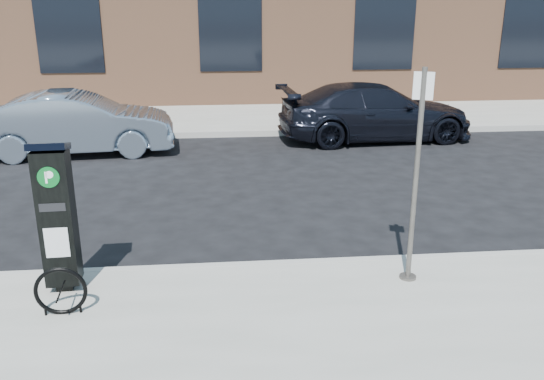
{
  "coord_description": "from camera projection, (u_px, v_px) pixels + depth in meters",
  "views": [
    {
      "loc": [
        -0.46,
        -6.97,
        3.51
      ],
      "look_at": [
        0.25,
        0.5,
        1.0
      ],
      "focal_mm": 38.0,
      "sensor_mm": 36.0,
      "label": 1
    }
  ],
  "objects": [
    {
      "name": "sidewalk_far",
      "position": [
        231.0,
        97.0,
        20.93
      ],
      "size": [
        60.0,
        12.0,
        0.15
      ],
      "primitive_type": "cube",
      "color": "gray",
      "rests_on": "ground"
    },
    {
      "name": "curb_far",
      "position": [
        236.0,
        134.0,
        15.28
      ],
      "size": [
        60.0,
        0.12,
        0.16
      ],
      "primitive_type": "cube",
      "color": "#9E9B93",
      "rests_on": "ground"
    },
    {
      "name": "parking_kiosk",
      "position": [
        57.0,
        215.0,
        6.71
      ],
      "size": [
        0.44,
        0.4,
        1.85
      ],
      "rotation": [
        0.0,
        0.0,
        0.05
      ],
      "color": "black",
      "rests_on": "sidewalk_near"
    },
    {
      "name": "ground",
      "position": [
        257.0,
        273.0,
        7.73
      ],
      "size": [
        120.0,
        120.0,
        0.0
      ],
      "primitive_type": "plane",
      "color": "black",
      "rests_on": "ground"
    },
    {
      "name": "car_silver",
      "position": [
        77.0,
        124.0,
        13.41
      ],
      "size": [
        4.52,
        1.91,
        1.45
      ],
      "primitive_type": "imported",
      "rotation": [
        0.0,
        0.0,
        1.66
      ],
      "color": "gray",
      "rests_on": "ground"
    },
    {
      "name": "bike_rack",
      "position": [
        61.0,
        291.0,
        6.35
      ],
      "size": [
        0.58,
        0.08,
        0.57
      ],
      "rotation": [
        0.0,
        0.0,
        0.07
      ],
      "color": "black",
      "rests_on": "sidewalk_near"
    },
    {
      "name": "sign_pole",
      "position": [
        416.0,
        180.0,
        6.85
      ],
      "size": [
        0.22,
        0.21,
        2.62
      ],
      "rotation": [
        0.0,
        0.0,
        -0.41
      ],
      "color": "#54504A",
      "rests_on": "sidewalk_near"
    },
    {
      "name": "curb_near",
      "position": [
        257.0,
        268.0,
        7.69
      ],
      "size": [
        60.0,
        0.12,
        0.16
      ],
      "primitive_type": "cube",
      "color": "#9E9B93",
      "rests_on": "ground"
    },
    {
      "name": "car_dark",
      "position": [
        375.0,
        112.0,
        14.81
      ],
      "size": [
        5.11,
        2.38,
        1.44
      ],
      "primitive_type": "imported",
      "rotation": [
        0.0,
        0.0,
        1.64
      ],
      "color": "black",
      "rests_on": "ground"
    }
  ]
}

